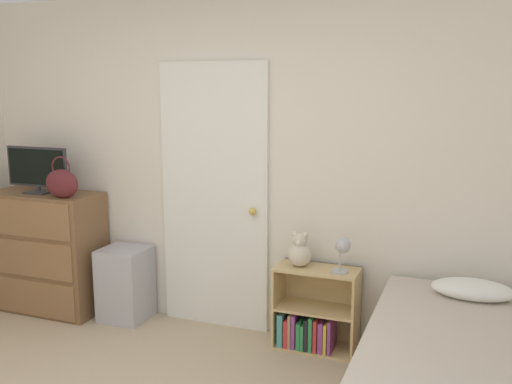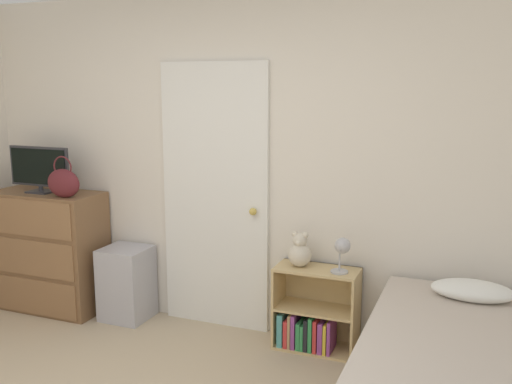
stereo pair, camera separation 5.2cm
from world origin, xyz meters
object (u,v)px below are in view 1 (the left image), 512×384
tv (37,169)px  desk_lamp (342,249)px  dresser (47,251)px  bookshelf (313,319)px  handbag (62,183)px  storage_bin (126,284)px  teddy_bear (300,251)px

tv → desk_lamp: (2.52, 0.06, -0.42)m
dresser → desk_lamp: (2.50, 0.04, 0.28)m
bookshelf → desk_lamp: 0.60m
tv → handbag: tv is taller
tv → bookshelf: size_ratio=0.96×
handbag → storage_bin: 0.95m
dresser → desk_lamp: size_ratio=3.95×
handbag → teddy_bear: size_ratio=1.30×
handbag → dresser: bearing=157.9°
tv → bookshelf: 2.51m
dresser → tv: size_ratio=1.72×
teddy_bear → dresser: bearing=-177.9°
handbag → storage_bin: handbag is taller
dresser → desk_lamp: 2.51m
tv → desk_lamp: tv is taller
dresser → bookshelf: size_ratio=1.66×
storage_bin → teddy_bear: teddy_bear is taller
bookshelf → desk_lamp: (0.21, -0.04, 0.56)m
teddy_bear → desk_lamp: (0.31, -0.04, 0.07)m
storage_bin → desk_lamp: desk_lamp is taller
storage_bin → handbag: bearing=-158.3°
bookshelf → storage_bin: bearing=-178.8°
storage_bin → teddy_bear: (1.45, 0.03, 0.42)m
dresser → bookshelf: dresser is taller
tv → storage_bin: bearing=5.4°
desk_lamp → bookshelf: bearing=168.6°
tv → desk_lamp: 2.55m
dresser → desk_lamp: bearing=0.9°
storage_bin → bookshelf: size_ratio=0.98×
dresser → handbag: size_ratio=3.04×
teddy_bear → desk_lamp: size_ratio=1.00×
dresser → bookshelf: bearing=2.0°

